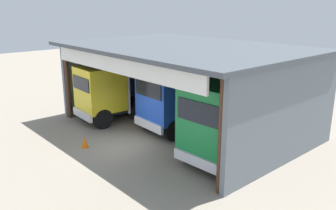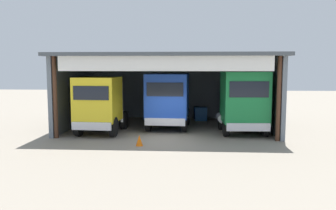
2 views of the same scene
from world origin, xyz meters
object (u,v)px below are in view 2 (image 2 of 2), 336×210
truck_yellow_center_left_bay (100,104)px  oil_drum (198,113)px  tool_cart (201,114)px  truck_blue_yard_outside (168,100)px  traffic_cone (139,140)px  truck_green_right_bay (243,101)px

truck_yellow_center_left_bay → oil_drum: (5.92, 6.28, -1.30)m
oil_drum → tool_cart: 0.74m
truck_blue_yard_outside → traffic_cone: (-1.12, -4.80, -1.58)m
oil_drum → truck_green_right_bay: bearing=-66.6°
traffic_cone → tool_cart: bearing=68.7°
traffic_cone → truck_blue_yard_outside: bearing=76.9°
truck_green_right_bay → oil_drum: (-2.54, 5.86, -1.50)m
oil_drum → traffic_cone: bearing=-108.6°
truck_yellow_center_left_bay → truck_green_right_bay: (8.46, 0.43, 0.20)m
truck_blue_yard_outside → truck_yellow_center_left_bay: bearing=27.1°
truck_blue_yard_outside → traffic_cone: size_ratio=9.65×
truck_green_right_bay → oil_drum: bearing=-69.2°
oil_drum → traffic_cone: 9.81m
traffic_cone → truck_yellow_center_left_bay: bearing=132.8°
oil_drum → truck_yellow_center_left_bay: bearing=-133.3°
oil_drum → tool_cart: tool_cart is taller
truck_yellow_center_left_bay → truck_blue_yard_outside: bearing=-152.3°
truck_green_right_bay → traffic_cone: size_ratio=8.08×
truck_green_right_bay → tool_cart: 5.84m
tool_cart → truck_blue_yard_outside: bearing=-120.4°
truck_blue_yard_outside → truck_green_right_bay: bearing=166.1°
truck_yellow_center_left_bay → truck_blue_yard_outside: 4.30m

